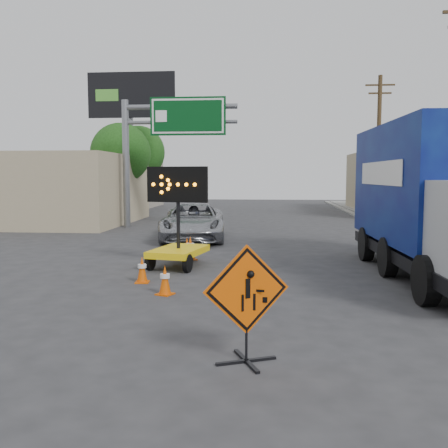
# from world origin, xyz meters

# --- Properties ---
(ground) EXTENTS (100.00, 100.00, 0.00)m
(ground) POSITION_xyz_m (0.00, 0.00, 0.00)
(ground) COLOR #2D2D30
(ground) RESTS_ON ground
(curb_right) EXTENTS (0.40, 60.00, 0.12)m
(curb_right) POSITION_xyz_m (7.20, 15.00, 0.06)
(curb_right) COLOR gray
(curb_right) RESTS_ON ground
(storefront_left_near) EXTENTS (14.00, 10.00, 4.00)m
(storefront_left_near) POSITION_xyz_m (-14.00, 20.00, 2.00)
(storefront_left_near) COLOR tan
(storefront_left_near) RESTS_ON ground
(storefront_left_far) EXTENTS (12.00, 10.00, 4.40)m
(storefront_left_far) POSITION_xyz_m (-15.00, 34.00, 2.20)
(storefront_left_far) COLOR #9F9484
(storefront_left_far) RESTS_ON ground
(building_right_far) EXTENTS (10.00, 14.00, 4.60)m
(building_right_far) POSITION_xyz_m (13.00, 30.00, 2.30)
(building_right_far) COLOR tan
(building_right_far) RESTS_ON ground
(highway_gantry) EXTENTS (6.18, 0.38, 6.90)m
(highway_gantry) POSITION_xyz_m (-4.43, 17.96, 5.07)
(highway_gantry) COLOR slate
(highway_gantry) RESTS_ON ground
(billboard) EXTENTS (6.10, 0.54, 9.85)m
(billboard) POSITION_xyz_m (-8.35, 25.87, 7.35)
(billboard) COLOR slate
(billboard) RESTS_ON ground
(utility_pole_far) EXTENTS (1.80, 0.26, 9.00)m
(utility_pole_far) POSITION_xyz_m (8.00, 24.00, 4.68)
(utility_pole_far) COLOR #4C3A20
(utility_pole_far) RESTS_ON ground
(tree_left_near) EXTENTS (3.71, 3.71, 6.03)m
(tree_left_near) POSITION_xyz_m (-8.00, 22.00, 4.16)
(tree_left_near) COLOR #4C3A20
(tree_left_near) RESTS_ON ground
(tree_left_far) EXTENTS (4.10, 4.10, 6.66)m
(tree_left_far) POSITION_xyz_m (-9.00, 30.00, 4.60)
(tree_left_far) COLOR #4C3A20
(tree_left_far) RESTS_ON ground
(construction_sign) EXTENTS (1.25, 0.90, 1.79)m
(construction_sign) POSITION_xyz_m (0.88, -1.16, 0.94)
(construction_sign) COLOR black
(construction_sign) RESTS_ON ground
(arrow_board) EXTENTS (1.91, 2.37, 3.06)m
(arrow_board) POSITION_xyz_m (-1.55, 6.50, 0.68)
(arrow_board) COLOR yellow
(arrow_board) RESTS_ON ground
(pickup_truck) EXTENTS (3.24, 5.96, 1.59)m
(pickup_truck) POSITION_xyz_m (-2.10, 13.02, 0.79)
(pickup_truck) COLOR #A3A5AA
(pickup_truck) RESTS_ON ground
(box_truck) EXTENTS (3.08, 8.99, 4.23)m
(box_truck) POSITION_xyz_m (5.75, 5.58, 1.92)
(box_truck) COLOR black
(box_truck) RESTS_ON ground
(cone_a) EXTENTS (0.47, 0.47, 0.70)m
(cone_a) POSITION_xyz_m (-1.22, 2.94, 0.35)
(cone_a) COLOR #D74E04
(cone_a) RESTS_ON ground
(cone_b) EXTENTS (0.38, 0.38, 0.69)m
(cone_b) POSITION_xyz_m (-2.09, 4.19, 0.35)
(cone_b) COLOR #D74E04
(cone_b) RESTS_ON ground
(cone_c) EXTENTS (0.53, 0.53, 0.79)m
(cone_c) POSITION_xyz_m (-1.40, 7.83, 0.40)
(cone_c) COLOR #D74E04
(cone_c) RESTS_ON ground
(cone_d) EXTENTS (0.40, 0.40, 0.71)m
(cone_d) POSITION_xyz_m (-1.57, 8.16, 0.35)
(cone_d) COLOR #D74E04
(cone_d) RESTS_ON ground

